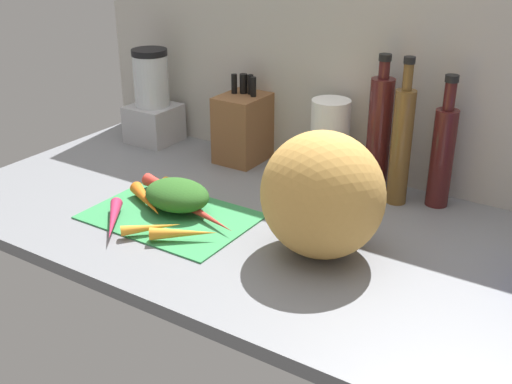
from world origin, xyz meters
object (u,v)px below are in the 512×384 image
at_px(carrot_6, 176,194).
at_px(blender_appliance, 153,103).
at_px(carrot_8, 147,200).
at_px(carrot_1, 151,228).
at_px(carrot_5, 174,194).
at_px(carrot_4, 113,219).
at_px(bottle_2, 442,153).
at_px(carrot_9, 171,191).
at_px(knife_block, 244,127).
at_px(carrot_2, 178,193).
at_px(winter_squash, 322,195).
at_px(bottle_1, 401,144).
at_px(bottle_0, 379,134).
at_px(paper_towel_roll, 329,141).
at_px(carrot_0, 184,233).
at_px(carrot_7, 168,188).
at_px(carrot_3, 209,218).
at_px(cutting_board, 171,216).

distance_m(carrot_6, blender_appliance, 0.49).
bearing_deg(carrot_8, carrot_1, -44.25).
xyz_separation_m(carrot_1, carrot_5, (-0.07, 0.16, 0.00)).
height_order(carrot_4, bottle_2, bottle_2).
height_order(carrot_8, carrot_9, carrot_8).
distance_m(knife_block, blender_appliance, 0.32).
bearing_deg(carrot_2, winter_squash, -5.50).
distance_m(carrot_2, bottle_1, 0.56).
height_order(knife_block, blender_appliance, blender_appliance).
relative_size(carrot_9, bottle_2, 0.36).
xyz_separation_m(carrot_2, bottle_2, (0.55, 0.33, 0.12)).
relative_size(carrot_1, carrot_5, 1.05).
bearing_deg(bottle_1, carrot_2, -148.11).
bearing_deg(carrot_4, carrot_6, 78.68).
xyz_separation_m(carrot_6, bottle_0, (0.38, 0.35, 0.13)).
bearing_deg(paper_towel_roll, carrot_9, -131.67).
height_order(carrot_0, bottle_2, bottle_2).
xyz_separation_m(carrot_7, bottle_1, (0.50, 0.29, 0.13)).
relative_size(carrot_1, bottle_2, 0.41).
distance_m(carrot_6, paper_towel_roll, 0.43).
bearing_deg(carrot_2, carrot_0, -47.43).
bearing_deg(winter_squash, knife_block, 140.52).
distance_m(carrot_4, bottle_1, 0.70).
distance_m(carrot_7, carrot_9, 0.01).
bearing_deg(winter_squash, carrot_8, -174.58).
height_order(carrot_2, knife_block, knife_block).
distance_m(carrot_4, carrot_8, 0.12).
height_order(carrot_6, carrot_7, carrot_6).
bearing_deg(carrot_8, carrot_6, 59.14).
relative_size(carrot_6, bottle_0, 0.35).
relative_size(carrot_1, winter_squash, 0.50).
bearing_deg(carrot_3, carrot_2, 155.00).
relative_size(carrot_9, knife_block, 0.48).
xyz_separation_m(carrot_2, carrot_8, (-0.03, -0.08, 0.00)).
distance_m(carrot_1, carrot_9, 0.20).
bearing_deg(knife_block, carrot_6, -85.39).
relative_size(carrot_0, carrot_2, 0.83).
distance_m(cutting_board, carrot_5, 0.08).
bearing_deg(bottle_0, bottle_2, 1.63).
xyz_separation_m(carrot_3, carrot_7, (-0.18, 0.07, 0.01)).
height_order(carrot_5, bottle_0, bottle_0).
bearing_deg(bottle_2, cutting_board, -140.77).
height_order(bottle_1, bottle_2, bottle_1).
distance_m(carrot_9, paper_towel_roll, 0.43).
bearing_deg(bottle_2, paper_towel_roll, -177.59).
height_order(carrot_0, blender_appliance, blender_appliance).
bearing_deg(bottle_1, paper_towel_roll, 172.05).
relative_size(knife_block, bottle_1, 0.68).
relative_size(carrot_3, carrot_5, 1.34).
bearing_deg(carrot_5, carrot_3, -19.95).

